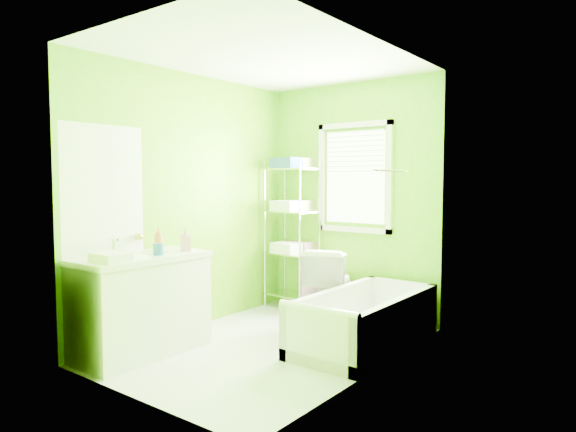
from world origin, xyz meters
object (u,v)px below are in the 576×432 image
Objects in this scene: bathtub at (363,328)px; wire_shelf_unit at (294,217)px; toilet at (330,284)px; vanity at (141,301)px.

wire_shelf_unit is (-1.33, 0.73, 0.93)m from bathtub.
wire_shelf_unit is (-0.64, 0.20, 0.69)m from toilet.
vanity reaches higher than toilet.
wire_shelf_unit reaches higher than bathtub.
toilet is 0.45× the size of wire_shelf_unit.
toilet reaches higher than bathtub.
vanity is (-1.44, -1.36, 0.30)m from bathtub.
toilet is (-0.69, 0.53, 0.24)m from bathtub.
toilet is 0.69× the size of vanity.
wire_shelf_unit reaches higher than toilet.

